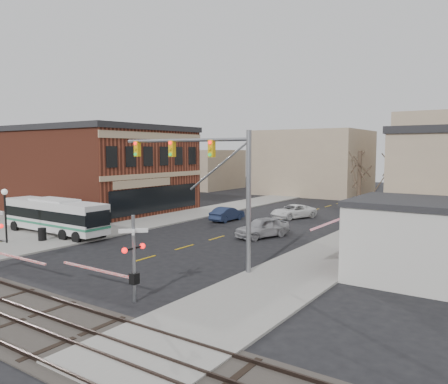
# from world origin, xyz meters

# --- Properties ---
(ground) EXTENTS (160.00, 160.00, 0.00)m
(ground) POSITION_xyz_m (0.00, 0.00, 0.00)
(ground) COLOR black
(ground) RESTS_ON ground
(sidewalk_west) EXTENTS (5.00, 60.00, 0.12)m
(sidewalk_west) POSITION_xyz_m (-9.50, 20.00, 0.06)
(sidewalk_west) COLOR gray
(sidewalk_west) RESTS_ON ground
(sidewalk_east) EXTENTS (5.00, 60.00, 0.12)m
(sidewalk_east) POSITION_xyz_m (9.50, 20.00, 0.06)
(sidewalk_east) COLOR gray
(sidewalk_east) RESTS_ON ground
(plaza_west) EXTENTS (20.00, 10.00, 0.11)m
(plaza_west) POSITION_xyz_m (-22.00, 5.00, 0.06)
(plaza_west) COLOR gray
(plaza_west) RESTS_ON ground
(brick_building) EXTENTS (30.40, 15.40, 9.60)m
(brick_building) POSITION_xyz_m (-26.98, 16.00, 4.81)
(brick_building) COLOR brown
(brick_building) RESTS_ON ground
(awning_shop) EXTENTS (9.74, 6.20, 4.30)m
(awning_shop) POSITION_xyz_m (15.97, 7.00, 2.16)
(awning_shop) COLOR beige
(awning_shop) RESTS_ON ground
(tree_east_a) EXTENTS (0.28, 0.28, 6.75)m
(tree_east_a) POSITION_xyz_m (10.50, 12.00, 3.50)
(tree_east_a) COLOR #382B21
(tree_east_a) RESTS_ON sidewalk_east
(tree_east_b) EXTENTS (0.28, 0.28, 6.30)m
(tree_east_b) POSITION_xyz_m (10.80, 18.00, 3.27)
(tree_east_b) COLOR #382B21
(tree_east_b) RESTS_ON sidewalk_east
(tree_east_c) EXTENTS (0.28, 0.28, 7.20)m
(tree_east_c) POSITION_xyz_m (11.00, 26.00, 3.72)
(tree_east_c) COLOR #382B21
(tree_east_c) RESTS_ON sidewalk_east
(transit_bus) EXTENTS (10.93, 2.54, 2.81)m
(transit_bus) POSITION_xyz_m (-11.75, 3.67, 1.60)
(transit_bus) COLOR silver
(transit_bus) RESTS_ON ground
(traffic_signal_mast) EXTENTS (9.41, 0.30, 8.00)m
(traffic_signal_mast) POSITION_xyz_m (4.65, 2.74, 5.71)
(traffic_signal_mast) COLOR gray
(traffic_signal_mast) RESTS_ON ground
(rr_crossing_east) EXTENTS (5.60, 1.36, 4.00)m
(rr_crossing_east) POSITION_xyz_m (4.91, -4.05, 1.97)
(rr_crossing_east) COLOR gray
(rr_crossing_east) RESTS_ON ground
(street_lamp) EXTENTS (0.44, 0.44, 3.99)m
(street_lamp) POSITION_xyz_m (-11.47, -0.61, 3.00)
(street_lamp) COLOR black
(street_lamp) RESTS_ON sidewalk_west
(trash_bin) EXTENTS (0.60, 0.60, 0.95)m
(trash_bin) POSITION_xyz_m (-10.06, 1.37, 0.59)
(trash_bin) COLOR black
(trash_bin) RESTS_ON sidewalk_west
(car_a) EXTENTS (3.32, 5.06, 1.60)m
(car_a) POSITION_xyz_m (2.80, 12.33, 0.80)
(car_a) COLOR #A0A0A4
(car_a) RESTS_ON ground
(car_b) EXTENTS (1.54, 4.21, 1.38)m
(car_b) POSITION_xyz_m (-4.06, 17.53, 0.69)
(car_b) COLOR #19233F
(car_b) RESTS_ON ground
(car_c) EXTENTS (4.02, 5.46, 1.38)m
(car_c) POSITION_xyz_m (0.56, 22.73, 0.69)
(car_c) COLOR white
(car_c) RESTS_ON ground
(car_d) EXTENTS (2.71, 5.53, 1.55)m
(car_d) POSITION_xyz_m (4.52, 30.70, 0.77)
(car_d) COLOR #37373B
(car_d) RESTS_ON ground
(pedestrian_near) EXTENTS (0.53, 0.68, 1.66)m
(pedestrian_near) POSITION_xyz_m (-8.07, 3.80, 0.95)
(pedestrian_near) COLOR #624F4E
(pedestrian_near) RESTS_ON sidewalk_west
(pedestrian_far) EXTENTS (0.98, 1.07, 1.77)m
(pedestrian_far) POSITION_xyz_m (-11.50, 8.35, 1.00)
(pedestrian_far) COLOR #323258
(pedestrian_far) RESTS_ON sidewalk_west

